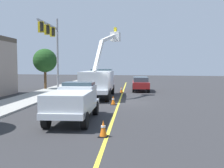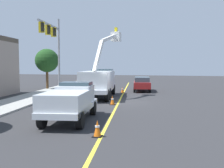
% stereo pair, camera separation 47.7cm
% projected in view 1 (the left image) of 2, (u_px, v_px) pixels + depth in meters
% --- Properties ---
extents(ground, '(120.00, 120.00, 0.00)m').
position_uv_depth(ground, '(119.00, 102.00, 21.85)').
color(ground, '#2D2D30').
extents(sidewalk_far_side, '(59.79, 13.24, 0.12)m').
position_uv_depth(sidewalk_far_side, '(23.00, 100.00, 22.49)').
color(sidewalk_far_side, '#9E9E99').
rests_on(sidewalk_far_side, ground).
extents(lane_centre_stripe, '(49.37, 8.23, 0.01)m').
position_uv_depth(lane_centre_stripe, '(119.00, 102.00, 21.85)').
color(lane_centre_stripe, yellow).
rests_on(lane_centre_stripe, ground).
extents(utility_bucket_truck, '(8.50, 3.79, 6.85)m').
position_uv_depth(utility_bucket_truck, '(99.00, 81.00, 24.85)').
color(utility_bucket_truck, silver).
rests_on(utility_bucket_truck, ground).
extents(service_pickup_truck, '(5.87, 2.98, 2.06)m').
position_uv_depth(service_pickup_truck, '(74.00, 101.00, 14.25)').
color(service_pickup_truck, silver).
rests_on(service_pickup_truck, ground).
extents(passing_minivan, '(5.04, 2.65, 1.69)m').
position_uv_depth(passing_minivan, '(141.00, 83.00, 30.92)').
color(passing_minivan, maroon).
rests_on(passing_minivan, ground).
extents(traffic_cone_leading, '(0.40, 0.40, 0.73)m').
position_uv_depth(traffic_cone_leading, '(103.00, 129.00, 11.09)').
color(traffic_cone_leading, black).
rests_on(traffic_cone_leading, ground).
extents(traffic_cone_mid_front, '(0.40, 0.40, 0.72)m').
position_uv_depth(traffic_cone_mid_front, '(113.00, 100.00, 20.20)').
color(traffic_cone_mid_front, black).
rests_on(traffic_cone_mid_front, ground).
extents(traffic_cone_mid_rear, '(0.40, 0.40, 0.69)m').
position_uv_depth(traffic_cone_mid_rear, '(121.00, 90.00, 29.02)').
color(traffic_cone_mid_rear, black).
rests_on(traffic_cone_mid_rear, ground).
extents(traffic_signal_mast, '(6.13, 1.24, 8.26)m').
position_uv_depth(traffic_signal_mast, '(52.00, 41.00, 27.24)').
color(traffic_signal_mast, gray).
rests_on(traffic_signal_mast, ground).
extents(street_tree_right, '(2.97, 2.97, 5.18)m').
position_uv_depth(street_tree_right, '(45.00, 61.00, 32.68)').
color(street_tree_right, brown).
rests_on(street_tree_right, ground).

